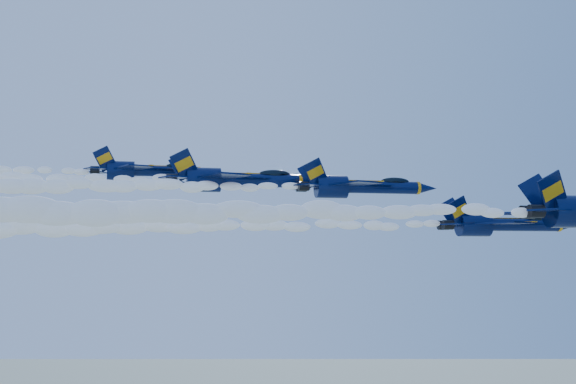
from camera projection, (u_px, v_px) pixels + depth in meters
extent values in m
ellipsoid|color=#07113A|center=(570.00, 212.00, 68.15)|extent=(1.78, 3.08, 7.31)
cube|color=#07113A|center=(562.00, 214.00, 73.03)|extent=(6.12, 7.26, 0.21)
cube|color=#FFA30D|center=(576.00, 213.00, 73.36)|extent=(2.75, 5.72, 0.11)
cube|color=#07113A|center=(553.00, 191.00, 66.62)|extent=(3.72, 1.18, 4.00)
cube|color=#07113A|center=(538.00, 194.00, 68.96)|extent=(3.72, 1.18, 4.00)
cylinder|color=black|center=(536.00, 211.00, 66.61)|extent=(1.37, 1.26, 1.26)
cylinder|color=black|center=(527.00, 212.00, 68.06)|extent=(1.37, 1.26, 1.26)
ellipsoid|color=white|center=(273.00, 212.00, 62.33)|extent=(48.03, 2.55, 2.29)
cylinder|color=#07113A|center=(523.00, 225.00, 77.54)|extent=(8.21, 1.37, 1.37)
ellipsoid|color=#07113A|center=(474.00, 225.00, 76.37)|extent=(1.42, 2.46, 5.84)
cone|color=#07113A|center=(567.00, 225.00, 78.61)|extent=(2.37, 1.37, 1.37)
cylinder|color=#FFA30D|center=(558.00, 225.00, 78.39)|extent=(0.32, 1.42, 1.42)
ellipsoid|color=black|center=(536.00, 219.00, 77.91)|extent=(3.28, 1.07, 0.90)
cube|color=#FFA30D|center=(536.00, 221.00, 77.88)|extent=(3.83, 0.91, 0.16)
cube|color=#07113A|center=(505.00, 223.00, 73.14)|extent=(4.89, 5.80, 0.16)
cube|color=#07113A|center=(472.00, 226.00, 80.26)|extent=(4.89, 5.80, 0.16)
cube|color=#FFA30D|center=(516.00, 222.00, 73.41)|extent=(2.20, 4.57, 0.09)
cube|color=#FFA30D|center=(483.00, 225.00, 80.53)|extent=(2.20, 4.57, 0.09)
cube|color=#07113A|center=(460.00, 211.00, 75.14)|extent=(2.97, 0.94, 3.20)
cube|color=#07113A|center=(452.00, 212.00, 77.01)|extent=(2.97, 0.94, 3.20)
cylinder|color=black|center=(448.00, 225.00, 75.14)|extent=(1.09, 1.00, 1.00)
cylinder|color=black|center=(443.00, 225.00, 76.30)|extent=(1.09, 1.00, 1.00)
cube|color=#FFA30D|center=(500.00, 218.00, 77.04)|extent=(10.04, 0.32, 0.07)
ellipsoid|color=white|center=(213.00, 226.00, 70.73)|extent=(48.03, 2.03, 1.83)
cylinder|color=#07113A|center=(382.00, 187.00, 86.49)|extent=(8.95, 1.49, 1.49)
ellipsoid|color=#07113A|center=(331.00, 187.00, 85.22)|extent=(1.55, 2.69, 6.37)
cone|color=#07113A|center=(427.00, 188.00, 87.66)|extent=(2.59, 1.49, 1.49)
cylinder|color=#FFA30D|center=(418.00, 188.00, 87.42)|extent=(0.35, 1.55, 1.55)
ellipsoid|color=black|center=(395.00, 182.00, 86.90)|extent=(3.58, 1.16, 0.98)
cube|color=#FFA30D|center=(395.00, 184.00, 86.87)|extent=(4.18, 0.99, 0.18)
cube|color=#07113A|center=(356.00, 184.00, 81.70)|extent=(5.33, 6.32, 0.18)
cube|color=#07113A|center=(337.00, 190.00, 89.47)|extent=(5.33, 6.32, 0.18)
cube|color=#FFA30D|center=(367.00, 183.00, 81.99)|extent=(2.40, 4.98, 0.10)
cube|color=#FFA30D|center=(348.00, 189.00, 89.76)|extent=(2.40, 4.98, 0.10)
cube|color=#07113A|center=(315.00, 173.00, 83.89)|extent=(3.24, 1.02, 3.49)
cube|color=#07113A|center=(311.00, 174.00, 85.92)|extent=(3.24, 1.02, 3.49)
cylinder|color=black|center=(304.00, 186.00, 83.88)|extent=(1.19, 1.09, 1.09)
cylinder|color=black|center=(301.00, 187.00, 85.14)|extent=(1.19, 1.09, 1.09)
cube|color=#FFA30D|center=(358.00, 180.00, 85.95)|extent=(10.94, 0.35, 0.08)
ellipsoid|color=white|center=(86.00, 185.00, 79.52)|extent=(48.03, 2.22, 2.00)
cylinder|color=#07113A|center=(260.00, 180.00, 87.47)|extent=(9.74, 1.62, 1.62)
ellipsoid|color=#07113A|center=(203.00, 180.00, 86.08)|extent=(1.69, 2.92, 6.93)
cone|color=#07113A|center=(310.00, 182.00, 88.74)|extent=(2.81, 1.62, 1.62)
cylinder|color=#FFA30D|center=(300.00, 181.00, 88.47)|extent=(0.38, 1.69, 1.69)
ellipsoid|color=black|center=(275.00, 174.00, 87.91)|extent=(3.90, 1.27, 1.07)
cube|color=#FFA30D|center=(275.00, 177.00, 87.88)|extent=(4.55, 1.08, 0.19)
cube|color=#07113A|center=(224.00, 176.00, 82.26)|extent=(5.80, 6.88, 0.19)
cube|color=#07113A|center=(216.00, 183.00, 90.70)|extent=(5.80, 6.88, 0.19)
cube|color=#FFA30D|center=(237.00, 175.00, 82.57)|extent=(2.61, 5.42, 0.11)
cube|color=#FFA30D|center=(228.00, 182.00, 91.02)|extent=(2.61, 5.42, 0.11)
cube|color=#07113A|center=(184.00, 164.00, 84.63)|extent=(3.53, 1.11, 3.79)
cube|color=#07113A|center=(183.00, 166.00, 86.85)|extent=(3.53, 1.11, 3.79)
cylinder|color=black|center=(172.00, 179.00, 84.62)|extent=(1.30, 1.19, 1.19)
cylinder|color=black|center=(171.00, 180.00, 86.00)|extent=(1.30, 1.19, 1.19)
cube|color=#FFA30D|center=(233.00, 173.00, 86.88)|extent=(11.91, 0.38, 0.09)
cylinder|color=#07113A|center=(166.00, 171.00, 91.27)|extent=(8.04, 1.34, 1.34)
ellipsoid|color=#07113A|center=(121.00, 171.00, 90.13)|extent=(1.39, 2.41, 5.72)
cone|color=#07113A|center=(207.00, 172.00, 92.32)|extent=(2.32, 1.34, 1.34)
cylinder|color=#FFA30D|center=(199.00, 172.00, 92.10)|extent=(0.31, 1.39, 1.39)
ellipsoid|color=black|center=(179.00, 166.00, 91.63)|extent=(3.22, 1.05, 0.88)
cube|color=#FFA30D|center=(179.00, 169.00, 91.61)|extent=(3.75, 0.89, 0.16)
cube|color=#07113A|center=(134.00, 167.00, 86.97)|extent=(4.79, 5.68, 0.16)
cube|color=#07113A|center=(134.00, 174.00, 93.94)|extent=(4.79, 5.68, 0.16)
cube|color=#FFA30D|center=(144.00, 167.00, 87.23)|extent=(2.16, 4.48, 0.09)
cube|color=#FFA30D|center=(144.00, 173.00, 94.20)|extent=(2.16, 4.48, 0.09)
cube|color=#07113A|center=(105.00, 158.00, 88.93)|extent=(2.91, 0.92, 3.13)
cube|color=#07113A|center=(105.00, 160.00, 90.76)|extent=(2.91, 0.92, 3.13)
cylinder|color=black|center=(95.00, 170.00, 88.92)|extent=(1.07, 0.98, 0.98)
cylinder|color=black|center=(95.00, 171.00, 90.06)|extent=(1.07, 0.98, 0.98)
cube|color=#FFA30D|center=(145.00, 165.00, 90.79)|extent=(9.83, 0.31, 0.07)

